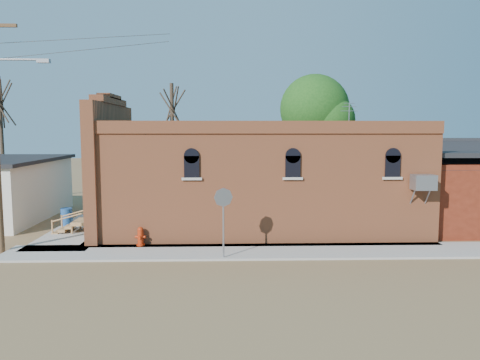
{
  "coord_description": "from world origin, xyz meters",
  "views": [
    {
      "loc": [
        0.36,
        -16.43,
        4.67
      ],
      "look_at": [
        0.98,
        4.4,
        2.4
      ],
      "focal_mm": 35.0,
      "sensor_mm": 36.0,
      "label": 1
    }
  ],
  "objects_px": {
    "fire_hydrant": "(141,236)",
    "trash_barrel": "(67,217)",
    "stop_sign": "(223,204)",
    "brick_bar": "(253,179)"
  },
  "relations": [
    {
      "from": "fire_hydrant",
      "to": "trash_barrel",
      "type": "relative_size",
      "value": 0.91
    },
    {
      "from": "fire_hydrant",
      "to": "trash_barrel",
      "type": "bearing_deg",
      "value": 149.64
    },
    {
      "from": "stop_sign",
      "to": "trash_barrel",
      "type": "xyz_separation_m",
      "value": [
        -7.55,
        5.87,
        -1.53
      ]
    },
    {
      "from": "fire_hydrant",
      "to": "stop_sign",
      "type": "xyz_separation_m",
      "value": [
        3.29,
        -1.8,
        1.57
      ]
    },
    {
      "from": "brick_bar",
      "to": "stop_sign",
      "type": "height_order",
      "value": "brick_bar"
    },
    {
      "from": "fire_hydrant",
      "to": "stop_sign",
      "type": "bearing_deg",
      "value": -15.28
    },
    {
      "from": "brick_bar",
      "to": "fire_hydrant",
      "type": "height_order",
      "value": "brick_bar"
    },
    {
      "from": "fire_hydrant",
      "to": "stop_sign",
      "type": "relative_size",
      "value": 0.3
    },
    {
      "from": "brick_bar",
      "to": "trash_barrel",
      "type": "relative_size",
      "value": 19.84
    },
    {
      "from": "brick_bar",
      "to": "fire_hydrant",
      "type": "bearing_deg",
      "value": -141.69
    }
  ]
}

